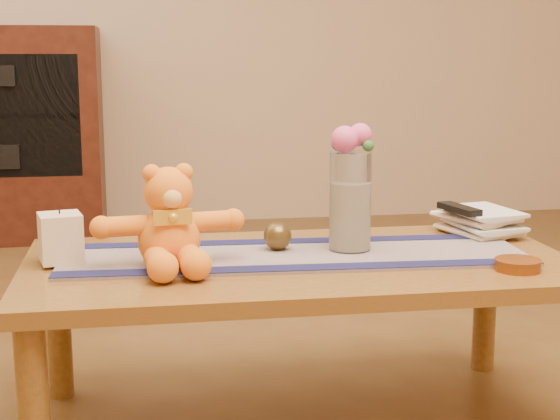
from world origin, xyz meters
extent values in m
cube|color=brown|center=(0.00, 0.00, 0.43)|extent=(1.40, 0.70, 0.04)
cylinder|color=brown|center=(-0.64, -0.29, 0.21)|extent=(0.07, 0.07, 0.41)
cylinder|color=brown|center=(-0.64, 0.29, 0.21)|extent=(0.07, 0.07, 0.41)
cylinder|color=brown|center=(0.64, 0.29, 0.21)|extent=(0.07, 0.07, 0.41)
cube|color=#1B234D|center=(-0.01, 0.03, 0.45)|extent=(1.22, 0.41, 0.01)
cube|color=#151740|center=(-0.01, -0.12, 0.46)|extent=(1.20, 0.12, 0.00)
cube|color=#151740|center=(0.00, 0.17, 0.46)|extent=(1.20, 0.12, 0.00)
cube|color=beige|center=(-0.60, 0.04, 0.52)|extent=(0.12, 0.12, 0.12)
cylinder|color=black|center=(-0.60, 0.04, 0.59)|extent=(0.00, 0.00, 0.01)
cylinder|color=silver|center=(0.15, 0.05, 0.59)|extent=(0.11, 0.11, 0.26)
cylinder|color=beige|center=(0.15, 0.05, 0.55)|extent=(0.09, 0.09, 0.18)
sphere|color=#E35090|center=(0.13, 0.04, 0.75)|extent=(0.07, 0.07, 0.07)
sphere|color=#E35090|center=(0.17, 0.05, 0.76)|extent=(0.06, 0.06, 0.06)
sphere|color=#4B58A3|center=(0.16, 0.08, 0.75)|extent=(0.04, 0.04, 0.04)
sphere|color=#4B58A3|center=(0.12, 0.07, 0.74)|extent=(0.04, 0.04, 0.04)
sphere|color=#33662D|center=(0.19, 0.03, 0.74)|extent=(0.03, 0.03, 0.03)
sphere|color=#4F3C1A|center=(-0.04, 0.08, 0.50)|extent=(0.09, 0.09, 0.07)
imported|color=beige|center=(0.49, 0.18, 0.46)|extent=(0.22, 0.26, 0.02)
imported|color=beige|center=(0.50, 0.18, 0.48)|extent=(0.20, 0.25, 0.02)
imported|color=beige|center=(0.49, 0.18, 0.50)|extent=(0.23, 0.27, 0.02)
imported|color=beige|center=(0.50, 0.18, 0.52)|extent=(0.20, 0.25, 0.02)
cube|color=black|center=(0.49, 0.17, 0.54)|extent=(0.08, 0.17, 0.02)
cylinder|color=#BF5914|center=(0.50, -0.20, 0.46)|extent=(0.12, 0.12, 0.03)
camera|label=1|loc=(-0.39, -2.06, 0.98)|focal=53.77mm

